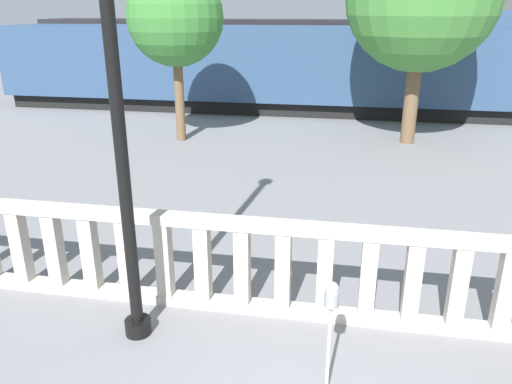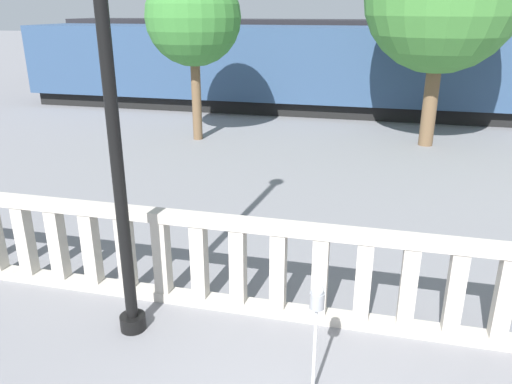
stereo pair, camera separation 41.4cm
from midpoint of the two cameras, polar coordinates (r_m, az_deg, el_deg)
The scene contains 6 objects.
balustrade at distance 6.66m, azimuth 9.11°, elevation -9.39°, with size 14.18×0.24×1.38m.
lamppost at distance 5.74m, azimuth -14.51°, elevation 12.54°, with size 0.34×0.34×6.13m.
parking_meter at distance 5.27m, azimuth 9.24°, elevation -13.15°, with size 0.15×0.15×1.37m.
train_near at distance 20.58m, azimuth 3.62°, elevation 14.08°, with size 20.84×3.12×3.88m.
train_far at distance 26.82m, azimuth 9.49°, elevation 15.40°, with size 28.33×3.02×4.00m.
tree_left at distance 15.70m, azimuth -6.40°, elevation 19.14°, with size 2.84×2.84×5.12m.
Camera 2 is at (0.56, -2.59, 3.96)m, focal length 35.00 mm.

